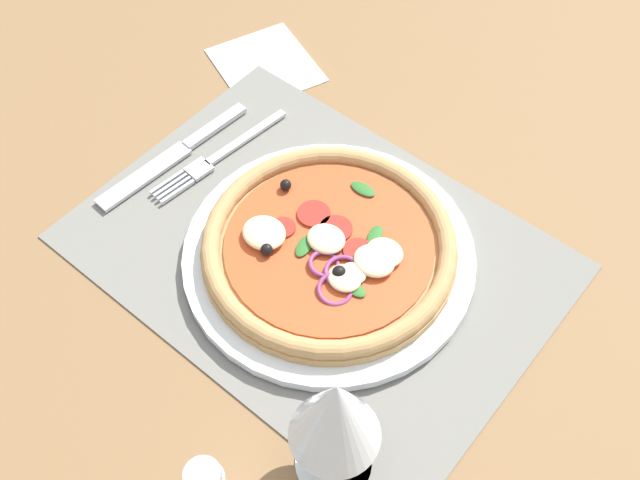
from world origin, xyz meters
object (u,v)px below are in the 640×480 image
plate (331,253)px  napkin (265,65)px  wine_glass (335,415)px  pizza (331,244)px  fork (215,159)px  knife (173,156)px

plate → napkin: bearing=-35.3°
wine_glass → napkin: 50.49cm
pizza → fork: (17.75, -1.95, -1.97)cm
knife → napkin: size_ratio=1.67×
napkin → wine_glass: bearing=138.5°
plate → knife: bearing=1.9°
pizza → knife: 21.61cm
pizza → wine_glass: wine_glass is taller
wine_glass → pizza: bearing=-50.2°
fork → plate: bearing=90.2°
fork → napkin: fork is taller
plate → wine_glass: 22.57cm
plate → knife: plate is taller
plate → fork: (17.70, -1.89, -0.32)cm
wine_glass → napkin: bearing=-41.5°
fork → wine_glass: wine_glass is taller
knife → wine_glass: 38.99cm
plate → knife: 21.47cm
pizza → fork: pizza is taller
knife → napkin: (2.44, -17.63, -0.47)cm
knife → napkin: knife is taller
plate → fork: bearing=-6.1°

